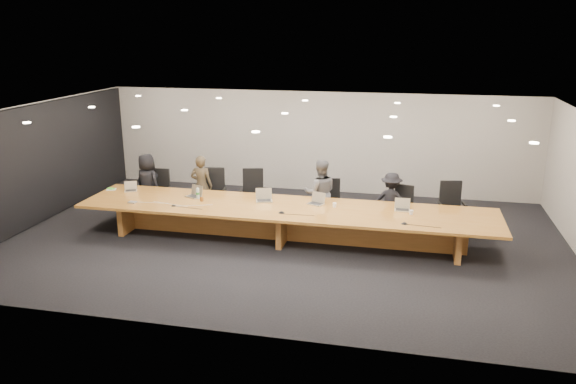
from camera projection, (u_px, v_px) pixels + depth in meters
name	position (u px, v px, depth m)	size (l,w,h in m)	color
ground	(285.00, 239.00, 12.29)	(12.00, 12.00, 0.00)	black
back_wall	(317.00, 142.00, 15.65)	(12.00, 0.02, 2.80)	beige
left_wall_panel	(38.00, 165.00, 13.15)	(0.08, 7.84, 2.74)	black
conference_table	(285.00, 217.00, 12.14)	(9.00, 1.80, 0.75)	#9C6122
chair_far_left	(158.00, 191.00, 13.98)	(0.56, 0.56, 1.10)	black
chair_left	(213.00, 192.00, 13.75)	(0.60, 0.60, 1.18)	black
chair_mid_left	(253.00, 194.00, 13.59)	(0.61, 0.61, 1.20)	black
chair_mid_right	(331.00, 202.00, 13.18)	(0.54, 0.54, 1.07)	black
chair_right	(401.00, 208.00, 12.74)	(0.53, 0.53, 1.05)	black
chair_far_right	(452.00, 207.00, 12.61)	(0.59, 0.59, 1.16)	black
person_a	(148.00, 183.00, 13.94)	(0.73, 0.47, 1.49)	black
person_b	(202.00, 186.00, 13.72)	(0.55, 0.36, 1.50)	#352B1C
person_c	(320.00, 193.00, 13.01)	(0.76, 0.59, 1.56)	#505053
person_d	(391.00, 201.00, 12.81)	(0.85, 0.49, 1.32)	black
laptop_a	(130.00, 186.00, 13.23)	(0.29, 0.21, 0.23)	#BEAC91
laptop_b	(193.00, 191.00, 12.76)	(0.34, 0.24, 0.26)	tan
laptop_c	(264.00, 195.00, 12.44)	(0.36, 0.26, 0.28)	tan
laptop_d	(316.00, 199.00, 12.22)	(0.33, 0.24, 0.26)	#BBAE8F
laptop_e	(403.00, 205.00, 11.81)	(0.32, 0.23, 0.25)	#C4B896
water_bottle	(198.00, 193.00, 12.66)	(0.07, 0.07, 0.24)	#B3C4BF
amber_mug	(202.00, 199.00, 12.48)	(0.07, 0.07, 0.09)	brown
paper_cup_near	(335.00, 205.00, 12.06)	(0.08, 0.08, 0.09)	white
paper_cup_far	(411.00, 212.00, 11.57)	(0.08, 0.08, 0.09)	silver
notepad	(111.00, 189.00, 13.38)	(0.22, 0.17, 0.01)	silver
lime_gadget	(111.00, 189.00, 13.38)	(0.17, 0.10, 0.03)	#52C735
av_box	(132.00, 202.00, 12.36)	(0.17, 0.13, 0.03)	#AEAEB3
mic_left	(173.00, 205.00, 12.14)	(0.12, 0.12, 0.03)	black
mic_center	(282.00, 212.00, 11.68)	(0.13, 0.13, 0.03)	black
mic_right	(405.00, 223.00, 11.02)	(0.13, 0.13, 0.03)	black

